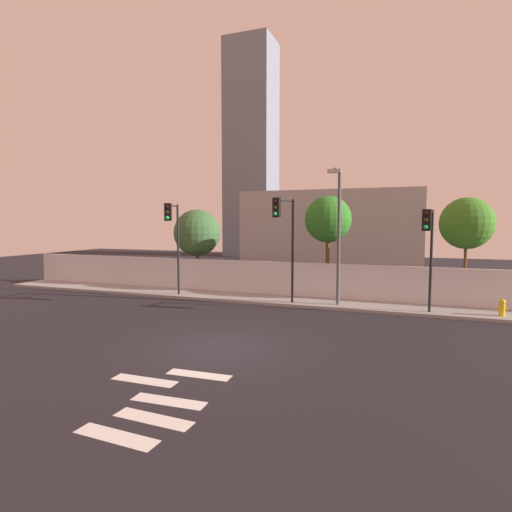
{
  "coord_description": "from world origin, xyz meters",
  "views": [
    {
      "loc": [
        5.77,
        -11.94,
        4.11
      ],
      "look_at": [
        -1.11,
        6.5,
        2.5
      ],
      "focal_mm": 28.69,
      "sensor_mm": 36.0,
      "label": 1
    }
  ],
  "objects_px": {
    "roadside_tree_midright": "(467,223)",
    "traffic_light_center": "(429,238)",
    "traffic_light_right": "(173,229)",
    "roadside_tree_leftmost": "(197,233)",
    "traffic_light_left": "(284,228)",
    "roadside_tree_midleft": "(328,220)",
    "fire_hydrant": "(502,307)",
    "street_lamp_curbside": "(338,227)"
  },
  "relations": [
    {
      "from": "fire_hydrant",
      "to": "roadside_tree_midright",
      "type": "relative_size",
      "value": 0.14
    },
    {
      "from": "roadside_tree_leftmost",
      "to": "roadside_tree_midleft",
      "type": "height_order",
      "value": "roadside_tree_midleft"
    },
    {
      "from": "roadside_tree_midright",
      "to": "fire_hydrant",
      "type": "bearing_deg",
      "value": -68.78
    },
    {
      "from": "traffic_light_center",
      "to": "roadside_tree_leftmost",
      "type": "height_order",
      "value": "roadside_tree_leftmost"
    },
    {
      "from": "traffic_light_right",
      "to": "street_lamp_curbside",
      "type": "bearing_deg",
      "value": 4.56
    },
    {
      "from": "traffic_light_left",
      "to": "traffic_light_center",
      "type": "distance_m",
      "value": 6.36
    },
    {
      "from": "street_lamp_curbside",
      "to": "roadside_tree_midright",
      "type": "distance_m",
      "value": 6.64
    },
    {
      "from": "traffic_light_center",
      "to": "fire_hydrant",
      "type": "distance_m",
      "value": 4.27
    },
    {
      "from": "roadside_tree_midleft",
      "to": "traffic_light_left",
      "type": "bearing_deg",
      "value": -108.61
    },
    {
      "from": "roadside_tree_midright",
      "to": "traffic_light_center",
      "type": "bearing_deg",
      "value": -116.55
    },
    {
      "from": "roadside_tree_midleft",
      "to": "roadside_tree_leftmost",
      "type": "bearing_deg",
      "value": 180.0
    },
    {
      "from": "roadside_tree_leftmost",
      "to": "traffic_light_left",
      "type": "bearing_deg",
      "value": -30.04
    },
    {
      "from": "traffic_light_left",
      "to": "roadside_tree_midleft",
      "type": "relative_size",
      "value": 0.91
    },
    {
      "from": "traffic_light_left",
      "to": "fire_hydrant",
      "type": "relative_size",
      "value": 7.02
    },
    {
      "from": "traffic_light_center",
      "to": "roadside_tree_midleft",
      "type": "distance_m",
      "value": 6.31
    },
    {
      "from": "traffic_light_left",
      "to": "traffic_light_center",
      "type": "relative_size",
      "value": 1.13
    },
    {
      "from": "street_lamp_curbside",
      "to": "roadside_tree_midright",
      "type": "relative_size",
      "value": 1.18
    },
    {
      "from": "traffic_light_right",
      "to": "roadside_tree_leftmost",
      "type": "xyz_separation_m",
      "value": [
        -0.68,
        3.89,
        -0.3
      ]
    },
    {
      "from": "roadside_tree_midleft",
      "to": "traffic_light_right",
      "type": "bearing_deg",
      "value": -152.56
    },
    {
      "from": "fire_hydrant",
      "to": "roadside_tree_midleft",
      "type": "bearing_deg",
      "value": 159.97
    },
    {
      "from": "fire_hydrant",
      "to": "roadside_tree_midleft",
      "type": "height_order",
      "value": "roadside_tree_midleft"
    },
    {
      "from": "fire_hydrant",
      "to": "traffic_light_center",
      "type": "bearing_deg",
      "value": -164.57
    },
    {
      "from": "traffic_light_left",
      "to": "roadside_tree_midleft",
      "type": "height_order",
      "value": "roadside_tree_midleft"
    },
    {
      "from": "traffic_light_left",
      "to": "traffic_light_right",
      "type": "relative_size",
      "value": 1.03
    },
    {
      "from": "roadside_tree_midright",
      "to": "traffic_light_right",
      "type": "bearing_deg",
      "value": -164.85
    },
    {
      "from": "traffic_light_left",
      "to": "fire_hydrant",
      "type": "height_order",
      "value": "traffic_light_left"
    },
    {
      "from": "traffic_light_center",
      "to": "roadside_tree_midright",
      "type": "distance_m",
      "value": 4.24
    },
    {
      "from": "traffic_light_center",
      "to": "fire_hydrant",
      "type": "relative_size",
      "value": 6.21
    },
    {
      "from": "traffic_light_left",
      "to": "roadside_tree_leftmost",
      "type": "bearing_deg",
      "value": 149.96
    },
    {
      "from": "traffic_light_left",
      "to": "traffic_light_right",
      "type": "bearing_deg",
      "value": 179.38
    },
    {
      "from": "traffic_light_left",
      "to": "roadside_tree_midright",
      "type": "distance_m",
      "value": 9.12
    },
    {
      "from": "fire_hydrant",
      "to": "roadside_tree_leftmost",
      "type": "relative_size",
      "value": 0.15
    },
    {
      "from": "traffic_light_center",
      "to": "traffic_light_right",
      "type": "relative_size",
      "value": 0.91
    },
    {
      "from": "traffic_light_center",
      "to": "traffic_light_right",
      "type": "distance_m",
      "value": 12.51
    },
    {
      "from": "traffic_light_center",
      "to": "roadside_tree_midleft",
      "type": "xyz_separation_m",
      "value": [
        -5.01,
        3.75,
        0.82
      ]
    },
    {
      "from": "street_lamp_curbside",
      "to": "roadside_tree_midleft",
      "type": "bearing_deg",
      "value": 108.52
    },
    {
      "from": "traffic_light_left",
      "to": "street_lamp_curbside",
      "type": "height_order",
      "value": "street_lamp_curbside"
    },
    {
      "from": "traffic_light_right",
      "to": "roadside_tree_leftmost",
      "type": "bearing_deg",
      "value": 99.97
    },
    {
      "from": "roadside_tree_midleft",
      "to": "roadside_tree_midright",
      "type": "height_order",
      "value": "roadside_tree_midleft"
    },
    {
      "from": "traffic_light_right",
      "to": "traffic_light_left",
      "type": "bearing_deg",
      "value": -0.62
    },
    {
      "from": "street_lamp_curbside",
      "to": "roadside_tree_leftmost",
      "type": "distance_m",
      "value": 9.81
    },
    {
      "from": "street_lamp_curbside",
      "to": "fire_hydrant",
      "type": "xyz_separation_m",
      "value": [
        6.94,
        0.29,
        -3.38
      ]
    }
  ]
}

